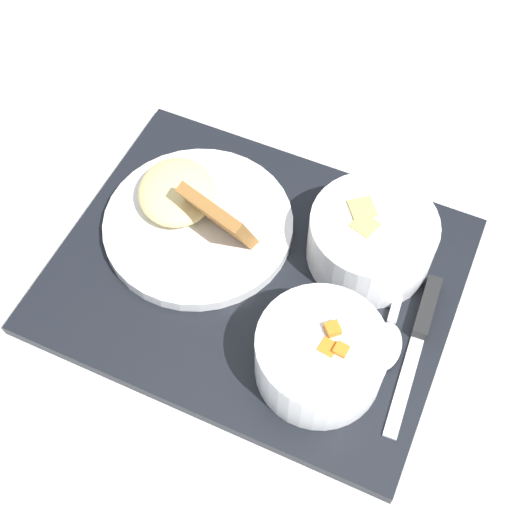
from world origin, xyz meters
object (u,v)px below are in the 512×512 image
(knife, at_px, (422,324))
(spoon, at_px, (391,323))
(bowl_salad, at_px, (320,354))
(plate_main, at_px, (195,216))
(bowl_soup, at_px, (372,237))

(knife, bearing_deg, spoon, -70.95)
(bowl_salad, xyz_separation_m, plate_main, (0.19, -0.08, -0.02))
(bowl_soup, distance_m, plate_main, 0.19)
(bowl_salad, distance_m, bowl_soup, 0.14)
(bowl_soup, relative_size, knife, 0.74)
(bowl_soup, relative_size, spoon, 0.78)
(bowl_soup, distance_m, spoon, 0.09)
(plate_main, bearing_deg, bowl_soup, -161.89)
(knife, height_order, spoon, knife)
(knife, bearing_deg, bowl_soup, -130.40)
(bowl_soup, xyz_separation_m, knife, (-0.08, 0.05, -0.03))
(bowl_salad, relative_size, bowl_soup, 0.94)
(plate_main, height_order, spoon, plate_main)
(knife, bearing_deg, plate_main, -97.57)
(plate_main, bearing_deg, knife, -178.05)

